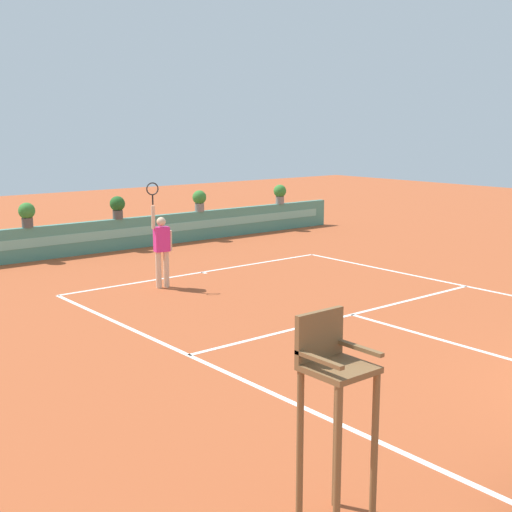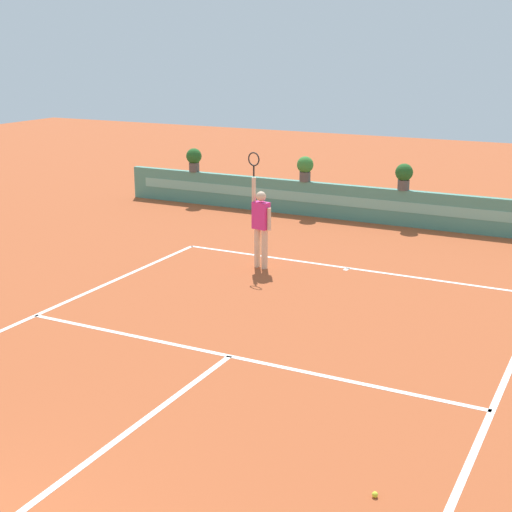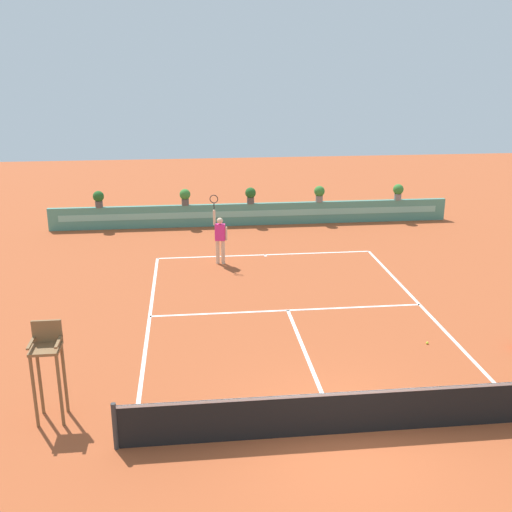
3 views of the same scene
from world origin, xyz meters
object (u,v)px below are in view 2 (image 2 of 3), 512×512
at_px(potted_plant_far_left, 194,158).
at_px(potted_plant_centre, 404,175).
at_px(tennis_player, 261,222).
at_px(tennis_ball_near_baseline, 375,495).
at_px(potted_plant_left, 305,167).

relative_size(potted_plant_far_left, potted_plant_centre, 1.00).
distance_m(tennis_player, tennis_ball_near_baseline, 8.96).
relative_size(potted_plant_left, potted_plant_far_left, 1.00).
distance_m(tennis_player, potted_plant_left, 5.50).
bearing_deg(potted_plant_far_left, potted_plant_left, 0.00).
height_order(potted_plant_left, potted_plant_far_left, same).
distance_m(potted_plant_far_left, potted_plant_centre, 6.68).
height_order(tennis_player, potted_plant_left, tennis_player).
height_order(tennis_ball_near_baseline, potted_plant_far_left, potted_plant_far_left).
bearing_deg(tennis_player, tennis_ball_near_baseline, -55.17).
xyz_separation_m(tennis_ball_near_baseline, potted_plant_centre, (-3.41, 12.66, 1.38)).
distance_m(tennis_ball_near_baseline, potted_plant_far_left, 16.24).
xyz_separation_m(potted_plant_far_left, potted_plant_centre, (6.68, 0.00, 0.00)).
xyz_separation_m(potted_plant_left, potted_plant_centre, (2.92, 0.00, 0.00)).
bearing_deg(tennis_ball_near_baseline, potted_plant_far_left, 128.56).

